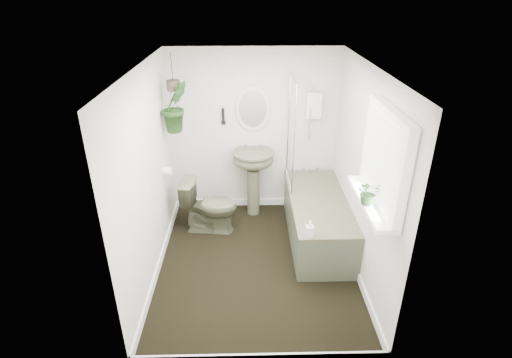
{
  "coord_description": "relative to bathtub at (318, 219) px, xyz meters",
  "views": [
    {
      "loc": [
        -0.09,
        -3.84,
        3.03
      ],
      "look_at": [
        0.0,
        0.15,
        1.05
      ],
      "focal_mm": 28.0,
      "sensor_mm": 36.0,
      "label": 1
    }
  ],
  "objects": [
    {
      "name": "floor",
      "position": [
        -0.8,
        -0.5,
        -0.3
      ],
      "size": [
        2.3,
        2.8,
        0.02
      ],
      "primitive_type": "cube",
      "color": "black",
      "rests_on": "ground"
    },
    {
      "name": "wall_back",
      "position": [
        -0.8,
        0.91,
        0.86
      ],
      "size": [
        2.3,
        0.02,
        2.3
      ],
      "primitive_type": "cube",
      "color": "white",
      "rests_on": "ground"
    },
    {
      "name": "bath_screen",
      "position": [
        -0.33,
        0.49,
        0.99
      ],
      "size": [
        0.04,
        0.72,
        1.4
      ],
      "primitive_type": null,
      "color": "silver",
      "rests_on": "bathtub"
    },
    {
      "name": "sill_plant",
      "position": [
        0.17,
        -1.27,
        1.07
      ],
      "size": [
        0.21,
        0.19,
        0.22
      ],
      "primitive_type": "imported",
      "rotation": [
        0.0,
        0.0,
        -0.05
      ],
      "color": "black",
      "rests_on": "window_sill"
    },
    {
      "name": "oval_mirror",
      "position": [
        -0.81,
        0.87,
        1.21
      ],
      "size": [
        0.46,
        0.03,
        0.62
      ],
      "primitive_type": "ellipsoid",
      "color": "beige",
      "rests_on": "wall_back"
    },
    {
      "name": "wall_front",
      "position": [
        -0.8,
        -1.91,
        0.86
      ],
      "size": [
        2.3,
        0.02,
        2.3
      ],
      "primitive_type": "cube",
      "color": "white",
      "rests_on": "ground"
    },
    {
      "name": "wall_sconce",
      "position": [
        -1.21,
        0.86,
        1.11
      ],
      "size": [
        0.04,
        0.04,
        0.22
      ],
      "primitive_type": "cylinder",
      "color": "black",
      "rests_on": "wall_back"
    },
    {
      "name": "window_recess",
      "position": [
        0.29,
        -1.2,
        1.36
      ],
      "size": [
        0.08,
        1.0,
        0.9
      ],
      "primitive_type": "cube",
      "color": "white",
      "rests_on": "wall_right"
    },
    {
      "name": "pedestal_sink",
      "position": [
        -0.81,
        0.67,
        0.19
      ],
      "size": [
        0.61,
        0.54,
        0.96
      ],
      "primitive_type": null,
      "rotation": [
        0.0,
        0.0,
        0.1
      ],
      "color": "#4E4E37",
      "rests_on": "floor"
    },
    {
      "name": "toilet_roll_holder",
      "position": [
        -1.9,
        0.2,
        0.61
      ],
      "size": [
        0.11,
        0.11,
        0.11
      ],
      "primitive_type": "cylinder",
      "rotation": [
        0.0,
        1.57,
        0.0
      ],
      "color": "white",
      "rests_on": "wall_left"
    },
    {
      "name": "window_blinds",
      "position": [
        0.24,
        -1.2,
        1.36
      ],
      "size": [
        0.01,
        0.86,
        0.76
      ],
      "primitive_type": "cube",
      "color": "white",
      "rests_on": "wall_right"
    },
    {
      "name": "bathtub",
      "position": [
        0.0,
        0.0,
        0.0
      ],
      "size": [
        0.72,
        1.72,
        0.58
      ],
      "primitive_type": null,
      "color": "#4E4E37",
      "rests_on": "floor"
    },
    {
      "name": "wall_left",
      "position": [
        -1.96,
        -0.5,
        0.86
      ],
      "size": [
        0.02,
        2.8,
        2.3
      ],
      "primitive_type": "cube",
      "color": "white",
      "rests_on": "ground"
    },
    {
      "name": "hanging_plant",
      "position": [
        -1.77,
        0.45,
        1.37
      ],
      "size": [
        0.45,
        0.44,
        0.64
      ],
      "primitive_type": "imported",
      "rotation": [
        0.0,
        0.0,
        0.65
      ],
      "color": "black",
      "rests_on": "ceiling"
    },
    {
      "name": "hanging_pot",
      "position": [
        -1.77,
        0.45,
        1.63
      ],
      "size": [
        0.16,
        0.16,
        0.12
      ],
      "primitive_type": "cylinder",
      "color": "#3C2F24",
      "rests_on": "ceiling"
    },
    {
      "name": "ceiling",
      "position": [
        -0.8,
        -0.5,
        2.02
      ],
      "size": [
        2.3,
        2.8,
        0.02
      ],
      "primitive_type": "cube",
      "color": "white",
      "rests_on": "ground"
    },
    {
      "name": "wall_right",
      "position": [
        0.36,
        -0.5,
        0.86
      ],
      "size": [
        0.02,
        2.8,
        2.3
      ],
      "primitive_type": "cube",
      "color": "white",
      "rests_on": "ground"
    },
    {
      "name": "soap_bottle",
      "position": [
        -0.24,
        -0.79,
        0.38
      ],
      "size": [
        0.09,
        0.09,
        0.18
      ],
      "primitive_type": "imported",
      "rotation": [
        0.0,
        0.0,
        -0.03
      ],
      "color": "black",
      "rests_on": "bathtub"
    },
    {
      "name": "skirting",
      "position": [
        -0.8,
        -0.5,
        -0.24
      ],
      "size": [
        2.3,
        2.8,
        0.1
      ],
      "primitive_type": "cube",
      "color": "white",
      "rests_on": "floor"
    },
    {
      "name": "toilet",
      "position": [
        -1.4,
        0.25,
        0.08
      ],
      "size": [
        0.76,
        0.49,
        0.73
      ],
      "primitive_type": "imported",
      "rotation": [
        0.0,
        0.0,
        1.46
      ],
      "color": "#4E4E37",
      "rests_on": "floor"
    },
    {
      "name": "window_sill",
      "position": [
        0.22,
        -1.2,
        0.94
      ],
      "size": [
        0.18,
        1.0,
        0.04
      ],
      "primitive_type": "cube",
      "color": "white",
      "rests_on": "wall_right"
    },
    {
      "name": "shower_box",
      "position": [
        0.0,
        0.84,
        1.26
      ],
      "size": [
        0.2,
        0.1,
        0.35
      ],
      "primitive_type": "cube",
      "color": "white",
      "rests_on": "wall_back"
    }
  ]
}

